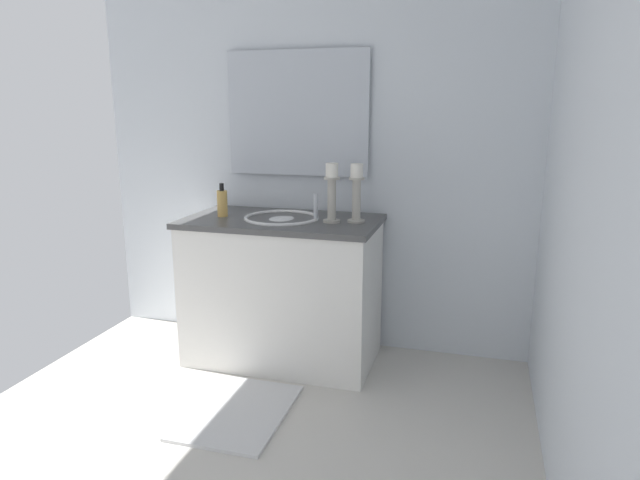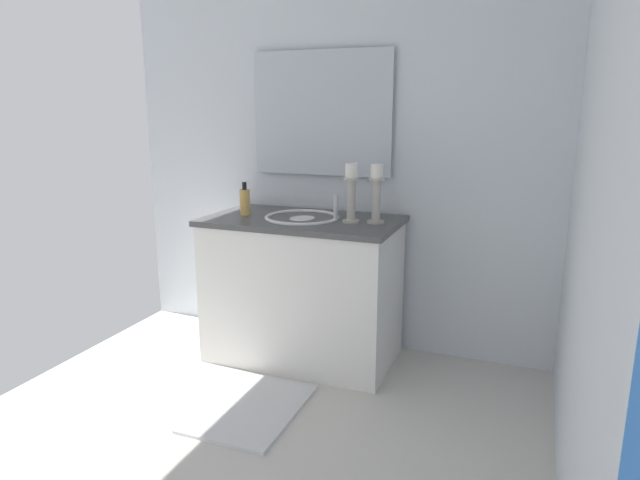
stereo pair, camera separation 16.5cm
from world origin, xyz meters
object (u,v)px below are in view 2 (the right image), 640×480
(candle_holder_short, at_px, (351,192))
(sink_basin, at_px, (302,225))
(candle_holder_tall, at_px, (376,192))
(soap_bottle, at_px, (245,201))
(vanity_cabinet, at_px, (303,289))
(bath_mat, at_px, (250,408))
(mirror, at_px, (321,114))

(candle_holder_short, bearing_deg, sink_basin, -93.26)
(candle_holder_tall, relative_size, soap_bottle, 1.66)
(vanity_cabinet, distance_m, bath_mat, 0.74)
(sink_basin, distance_m, soap_bottle, 0.35)
(vanity_cabinet, relative_size, candle_holder_tall, 3.47)
(candle_holder_tall, height_order, soap_bottle, candle_holder_tall)
(soap_bottle, distance_m, bath_mat, 1.10)
(candle_holder_tall, bearing_deg, soap_bottle, -86.34)
(candle_holder_short, bearing_deg, vanity_cabinet, -93.25)
(mirror, distance_m, candle_holder_short, 0.56)
(sink_basin, xyz_separation_m, candle_holder_short, (0.02, 0.28, 0.20))
(soap_bottle, xyz_separation_m, bath_mat, (0.60, 0.33, -0.86))
(vanity_cabinet, xyz_separation_m, mirror, (-0.28, 0.00, 0.94))
(candle_holder_tall, bearing_deg, vanity_cabinet, -87.22)
(mirror, distance_m, bath_mat, 1.61)
(candle_holder_tall, bearing_deg, candle_holder_short, -73.70)
(candle_holder_tall, height_order, bath_mat, candle_holder_tall)
(sink_basin, bearing_deg, candle_holder_tall, 92.79)
(candle_holder_short, distance_m, soap_bottle, 0.61)
(sink_basin, height_order, candle_holder_tall, candle_holder_tall)
(candle_holder_short, relative_size, soap_bottle, 1.68)
(vanity_cabinet, bearing_deg, mirror, 179.99)
(bath_mat, bearing_deg, vanity_cabinet, -180.00)
(sink_basin, relative_size, soap_bottle, 2.23)
(sink_basin, relative_size, bath_mat, 0.67)
(vanity_cabinet, bearing_deg, soap_bottle, -85.27)
(sink_basin, bearing_deg, vanity_cabinet, -90.00)
(vanity_cabinet, distance_m, mirror, 0.98)
(candle_holder_short, bearing_deg, soap_bottle, -88.94)
(sink_basin, bearing_deg, mirror, -179.80)
(mirror, bearing_deg, sink_basin, 0.20)
(sink_basin, bearing_deg, bath_mat, -0.09)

